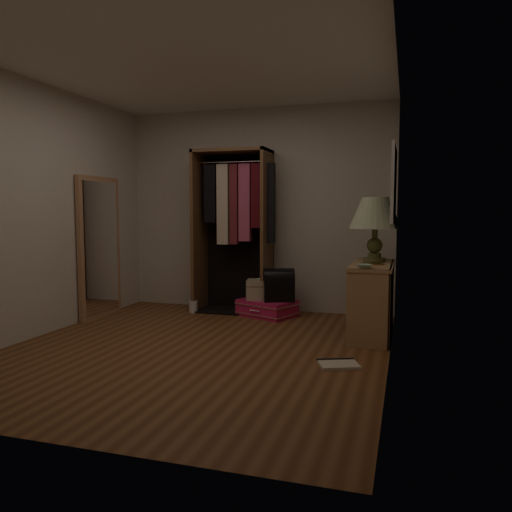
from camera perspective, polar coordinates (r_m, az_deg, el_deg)
name	(u,v)px	position (r m, az deg, el deg)	size (l,w,h in m)	color
ground	(196,349)	(4.80, -6.85, -10.47)	(4.00, 4.00, 0.00)	brown
room_walls	(204,188)	(4.63, -5.98, 7.74)	(3.52, 4.02, 2.60)	beige
console_bookshelf	(372,297)	(5.35, 13.10, -4.64)	(0.42, 1.12, 0.75)	#AA7D52
open_wardrobe	(236,217)	(6.35, -2.28, 4.46)	(1.03, 0.50, 2.05)	brown
floor_mirror	(100,247)	(6.34, -17.44, 0.97)	(0.06, 0.80, 1.70)	#AD7954
pink_suitcase	(267,308)	(6.16, 1.29, -5.94)	(0.80, 0.70, 0.20)	#C71852
train_case	(262,289)	(6.15, 0.65, -3.84)	(0.40, 0.31, 0.26)	tan
black_bag	(279,284)	(6.05, 2.61, -3.23)	(0.43, 0.35, 0.40)	black
table_lamp	(375,214)	(5.48, 13.47, 4.64)	(0.72, 0.72, 0.69)	#4C5227
brass_tray	(372,264)	(5.20, 13.15, -0.85)	(0.31, 0.31, 0.01)	#9C6E3C
ceramic_bowl	(364,266)	(4.84, 12.27, -1.14)	(0.15, 0.15, 0.04)	#98B79B
white_jug	(193,306)	(6.42, -7.17, -5.72)	(0.12, 0.12, 0.19)	silver
floor_book	(338,364)	(4.33, 9.34, -12.06)	(0.39, 0.36, 0.03)	beige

